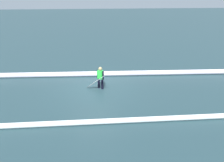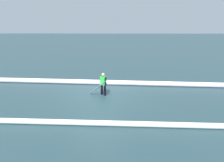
% 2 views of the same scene
% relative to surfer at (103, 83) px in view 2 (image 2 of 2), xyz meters
% --- Properties ---
extents(ground_plane, '(159.57, 159.57, 0.00)m').
position_rel_surfer_xyz_m(ground_plane, '(0.40, -0.02, -0.75)').
color(ground_plane, '#254046').
extents(surfer, '(0.39, 0.47, 1.35)m').
position_rel_surfer_xyz_m(surfer, '(0.00, 0.00, 0.00)').
color(surfer, black).
rests_on(surfer, ground_plane).
extents(surfboard, '(1.26, 1.19, 1.16)m').
position_rel_surfer_xyz_m(surfboard, '(0.28, 0.28, -0.19)').
color(surfboard, white).
rests_on(surfboard, ground_plane).
extents(wave_crest_foreground, '(25.79, 2.20, 0.34)m').
position_rel_surfer_xyz_m(wave_crest_foreground, '(-2.38, -2.05, -0.58)').
color(wave_crest_foreground, white).
rests_on(wave_crest_foreground, ground_plane).
extents(wave_crest_midground, '(19.85, 0.98, 0.24)m').
position_rel_surfer_xyz_m(wave_crest_midground, '(-0.27, 4.07, -0.63)').
color(wave_crest_midground, white).
rests_on(wave_crest_midground, ground_plane).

